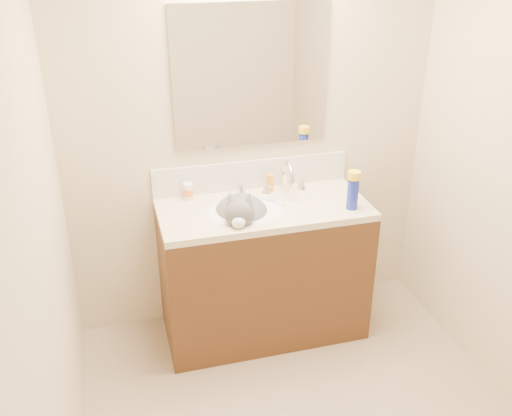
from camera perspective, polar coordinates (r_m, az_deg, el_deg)
room_shell at (r=2.15m, az=8.09°, el=4.22°), size 2.24×2.54×2.52m
vanity_cabinet at (r=3.47m, az=0.74°, el=-6.52°), size 1.20×0.55×0.82m
counter_slab at (r=3.25m, az=0.79°, el=-0.13°), size 1.20×0.55×0.04m
basin at (r=3.22m, az=-1.12°, el=-1.41°), size 0.45×0.36×0.14m
faucet at (r=3.38m, az=3.09°, el=2.83°), size 0.28×0.20×0.21m
cat at (r=3.19m, az=-1.46°, el=-0.76°), size 0.40×0.47×0.33m
backsplash at (r=3.44m, az=-0.41°, el=3.38°), size 1.20×0.02×0.18m
mirror at (r=3.26m, az=-0.45°, el=13.00°), size 0.90×0.02×0.80m
pill_bottle at (r=3.33m, az=-6.81°, el=1.68°), size 0.06×0.06×0.10m
pill_label at (r=3.34m, az=-6.80°, el=1.59°), size 0.06×0.06×0.04m
silver_jar at (r=3.39m, az=-1.45°, el=1.87°), size 0.06×0.06×0.05m
amber_bottle at (r=3.41m, az=1.39°, el=2.55°), size 0.05×0.05×0.11m
toothbrush at (r=3.30m, az=1.68°, el=0.70°), size 0.11×0.12×0.01m
toothbrush_head at (r=3.30m, az=1.68°, el=0.74°), size 0.03×0.03×0.02m
spray_can at (r=3.23m, az=9.64°, el=1.37°), size 0.06×0.06×0.17m
spray_cap at (r=3.19m, az=9.79°, el=3.25°), size 0.07×0.07×0.04m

